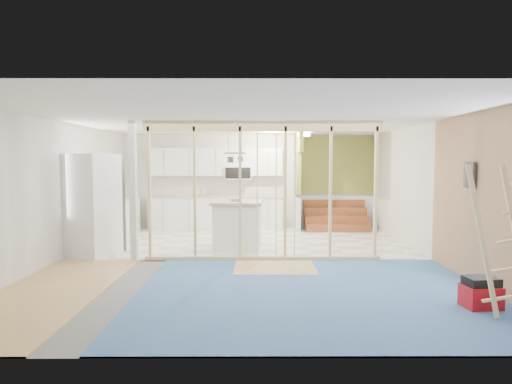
{
  "coord_description": "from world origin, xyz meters",
  "views": [
    {
      "loc": [
        0.15,
        -7.91,
        1.85
      ],
      "look_at": [
        0.18,
        0.6,
        1.25
      ],
      "focal_mm": 30.0,
      "sensor_mm": 36.0,
      "label": 1
    }
  ],
  "objects_px": {
    "toolbox": "(481,294)",
    "island": "(238,225)",
    "fridge": "(91,205)",
    "ladder": "(504,241)"
  },
  "relations": [
    {
      "from": "toolbox",
      "to": "island",
      "type": "bearing_deg",
      "value": 124.62
    },
    {
      "from": "island",
      "to": "fridge",
      "type": "bearing_deg",
      "value": -162.88
    },
    {
      "from": "fridge",
      "to": "ladder",
      "type": "bearing_deg",
      "value": -9.12
    },
    {
      "from": "island",
      "to": "toolbox",
      "type": "distance_m",
      "value": 4.94
    },
    {
      "from": "toolbox",
      "to": "fridge",
      "type": "bearing_deg",
      "value": 147.0
    },
    {
      "from": "fridge",
      "to": "island",
      "type": "relative_size",
      "value": 1.79
    },
    {
      "from": "fridge",
      "to": "toolbox",
      "type": "height_order",
      "value": "fridge"
    },
    {
      "from": "fridge",
      "to": "toolbox",
      "type": "distance_m",
      "value": 6.86
    },
    {
      "from": "fridge",
      "to": "toolbox",
      "type": "bearing_deg",
      "value": -6.84
    },
    {
      "from": "ladder",
      "to": "toolbox",
      "type": "bearing_deg",
      "value": 108.47
    }
  ]
}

